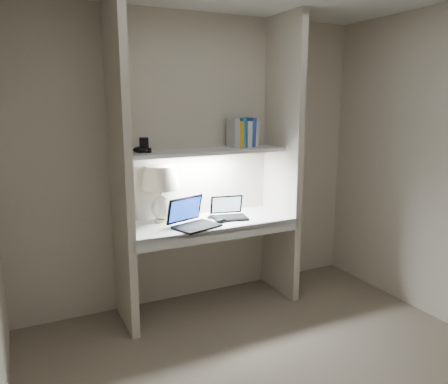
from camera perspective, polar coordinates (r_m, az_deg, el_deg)
floor at (r=3.07m, az=8.33°, el=-23.43°), size 3.20×3.00×0.01m
back_wall at (r=3.87m, az=-3.69°, el=4.10°), size 3.20×0.01×2.50m
alcove_panel_left at (r=3.40m, az=-13.37°, el=2.72°), size 0.06×0.55×2.50m
alcove_panel_right at (r=3.97m, az=7.66°, el=4.21°), size 0.06×0.55×2.50m
desk at (r=3.73m, az=-1.97°, el=-4.05°), size 1.40×0.55×0.04m
desk_apron at (r=3.51m, az=-0.23°, el=-5.56°), size 1.46×0.03×0.10m
shelf at (r=3.70m, az=-2.64°, el=5.30°), size 1.40×0.36×0.03m
strip_light at (r=3.70m, az=-2.64°, el=4.97°), size 0.60×0.04×0.02m
table_lamp at (r=3.66m, az=-8.30°, el=1.02°), size 0.32×0.32×0.47m
laptop_main at (r=3.55m, az=-4.17°, el=-3.65°), size 0.43×0.40×0.23m
laptop_netbook at (r=3.80m, az=0.61°, el=-2.74°), size 0.33×0.30×0.18m
speaker at (r=3.86m, az=-4.53°, el=-2.03°), size 0.12×0.09×0.15m
mouse at (r=3.66m, az=-0.34°, el=-3.73°), size 0.10×0.06×0.04m
cable_coil at (r=3.82m, az=-1.38°, el=-3.22°), size 0.13×0.13×0.01m
sticky_note at (r=3.65m, az=-7.81°, el=-4.16°), size 0.08×0.08×0.00m
book_row at (r=3.91m, az=2.41°, el=7.69°), size 0.25×0.17×0.26m
shelf_box at (r=3.54m, az=-10.41°, el=6.05°), size 0.08×0.06×0.12m
shelf_gadget at (r=3.50m, az=-10.83°, el=5.45°), size 0.14×0.11×0.05m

